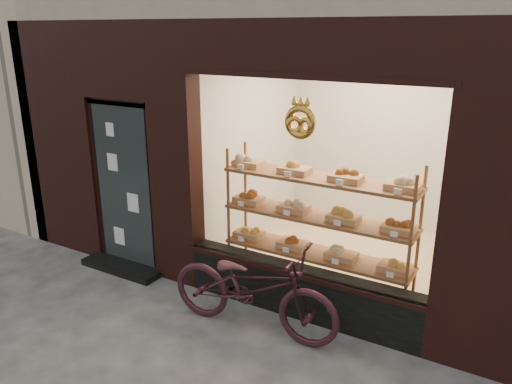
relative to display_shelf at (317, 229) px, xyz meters
The scene contains 2 objects.
display_shelf is the anchor object (origin of this frame).
bicycle 1.05m from the display_shelf, 106.64° to the right, with size 0.65×1.86×0.98m, color #351720.
Camera 1 is at (2.48, -2.28, 3.01)m, focal length 35.00 mm.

